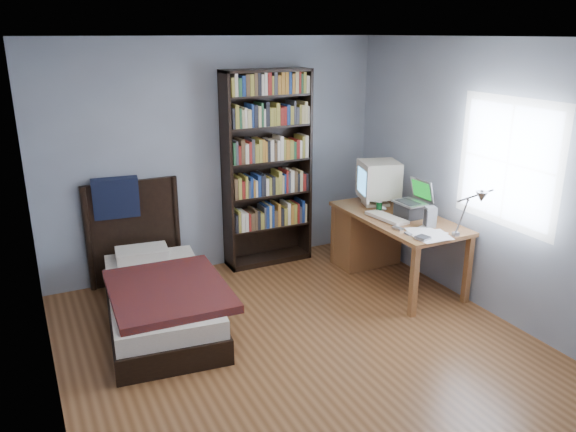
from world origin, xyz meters
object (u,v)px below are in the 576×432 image
object	(u,v)px
laptop	(411,207)
bookshelf	(267,169)
speaker	(430,217)
desk	(373,232)
keyboard	(387,218)
crt_monitor	(377,180)
desk_lamp	(478,201)
bed	(157,292)
soda_can	(379,207)

from	to	relation	value
laptop	bookshelf	distance (m)	1.61
speaker	bookshelf	bearing A→B (deg)	143.05
desk	speaker	size ratio (longest dim) A/B	7.66
keyboard	crt_monitor	bearing A→B (deg)	60.02
laptop	desk_lamp	bearing A→B (deg)	-94.89
speaker	bed	world-z (taller)	bed
speaker	bed	size ratio (longest dim) A/B	0.10
speaker	bed	distance (m)	2.69
crt_monitor	bookshelf	world-z (taller)	bookshelf
crt_monitor	speaker	bearing A→B (deg)	-87.51
desk	bed	bearing A→B (deg)	-177.43
keyboard	speaker	distance (m)	0.45
laptop	bed	xyz separation A→B (m)	(-2.55, 0.39, -0.58)
laptop	bed	distance (m)	2.65
desk_lamp	speaker	size ratio (longest dim) A/B	2.75
desk_lamp	soda_can	bearing A→B (deg)	95.19
bookshelf	soda_can	bearing A→B (deg)	-46.00
speaker	soda_can	world-z (taller)	speaker
laptop	soda_can	world-z (taller)	laptop
soda_can	bookshelf	xyz separation A→B (m)	(-0.87, 0.91, 0.30)
crt_monitor	bookshelf	xyz separation A→B (m)	(-1.01, 0.66, 0.08)
desk	laptop	world-z (taller)	laptop
desk	speaker	bearing A→B (deg)	-84.73
desk	soda_can	xyz separation A→B (m)	(-0.10, -0.22, 0.37)
crt_monitor	keyboard	world-z (taller)	crt_monitor
speaker	soda_can	distance (m)	0.62
crt_monitor	soda_can	size ratio (longest dim) A/B	4.79
bookshelf	bed	distance (m)	1.87
desk_lamp	bookshelf	bearing A→B (deg)	114.67
laptop	speaker	xyz separation A→B (m)	(-0.02, -0.32, -0.01)
desk	bed	distance (m)	2.46
desk_lamp	soda_can	size ratio (longest dim) A/B	4.96
desk_lamp	speaker	world-z (taller)	desk_lamp
speaker	desk_lamp	bearing A→B (deg)	-77.56
keyboard	speaker	xyz separation A→B (m)	(0.24, -0.37, 0.08)
crt_monitor	laptop	distance (m)	0.55
desk	bookshelf	size ratio (longest dim) A/B	0.70
desk	speaker	xyz separation A→B (m)	(0.08, -0.82, 0.42)
speaker	bed	xyz separation A→B (m)	(-2.53, 0.71, -0.57)
bookshelf	desk_lamp	bearing A→B (deg)	-65.33
desk_lamp	bed	xyz separation A→B (m)	(-2.47, 1.36, -0.91)
desk_lamp	soda_can	xyz separation A→B (m)	(-0.11, 1.24, -0.39)
crt_monitor	soda_can	xyz separation A→B (m)	(-0.14, -0.25, -0.22)
bookshelf	keyboard	bearing A→B (deg)	-54.40
keyboard	soda_can	xyz separation A→B (m)	(0.06, 0.23, 0.04)
crt_monitor	keyboard	distance (m)	0.58
laptop	speaker	distance (m)	0.33
desk	crt_monitor	distance (m)	0.59
speaker	bed	bearing A→B (deg)	-177.61
keyboard	desk	bearing A→B (deg)	63.16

